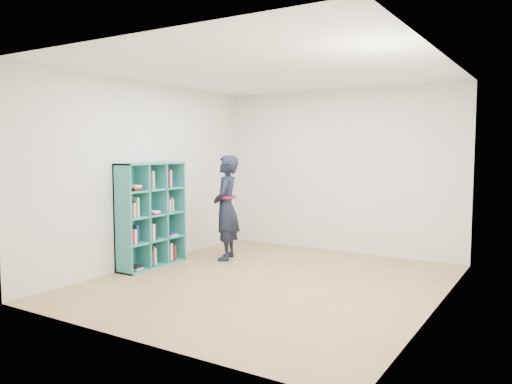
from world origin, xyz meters
The scene contains 9 objects.
floor centered at (0.00, 0.00, 0.00)m, with size 4.50×4.50×0.00m, color olive.
ceiling centered at (0.00, 0.00, 2.60)m, with size 4.50×4.50×0.00m, color white.
wall_left centered at (-2.00, 0.00, 1.30)m, with size 0.02×4.50×2.60m, color silver.
wall_right centered at (2.00, 0.00, 1.30)m, with size 0.02×4.50×2.60m, color silver.
wall_back centered at (0.00, 2.25, 1.30)m, with size 4.00×0.02×2.60m, color silver.
wall_front centered at (0.00, -2.25, 1.30)m, with size 4.00×0.02×2.60m, color silver.
bookshelf centered at (-1.86, -0.13, 0.72)m, with size 0.32×1.10×1.47m.
person centered at (-1.20, 0.80, 0.78)m, with size 0.57×0.67×1.56m.
smartphone centered at (-1.35, 0.83, 0.89)m, with size 0.07×0.09×0.14m.
Camera 1 is at (3.07, -5.26, 1.66)m, focal length 35.00 mm.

